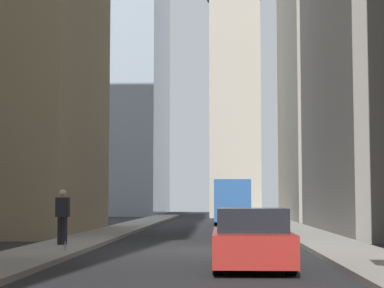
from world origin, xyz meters
name	(u,v)px	position (x,y,z in m)	size (l,w,h in m)	color
ground_plane	(199,250)	(0.00, 0.00, 0.00)	(135.00, 135.00, 0.00)	#262628
sidewalk_right	(59,248)	(0.00, 4.50, 0.07)	(90.00, 2.20, 0.14)	gray
sidewalk_left	(342,248)	(0.00, -4.50, 0.07)	(90.00, 2.20, 0.14)	gray
building_left_far	(352,30)	(29.05, -10.60, 14.35)	(15.30, 10.00, 28.69)	#A8A091
church_spire	(234,14)	(39.71, -1.96, 18.58)	(4.97, 4.97, 35.47)	#A8A091
delivery_truck	(232,202)	(22.71, -1.40, 1.46)	(6.46, 2.25, 2.84)	#285699
sedan_red	(251,240)	(-5.85, -1.40, 0.66)	(4.30, 1.78, 1.42)	maroon
pedestrian	(63,214)	(0.41, 4.51, 1.13)	(0.26, 0.44, 1.80)	black
discarded_bottle	(65,247)	(-2.25, 3.80, 0.25)	(0.07, 0.07, 0.27)	#999EA3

